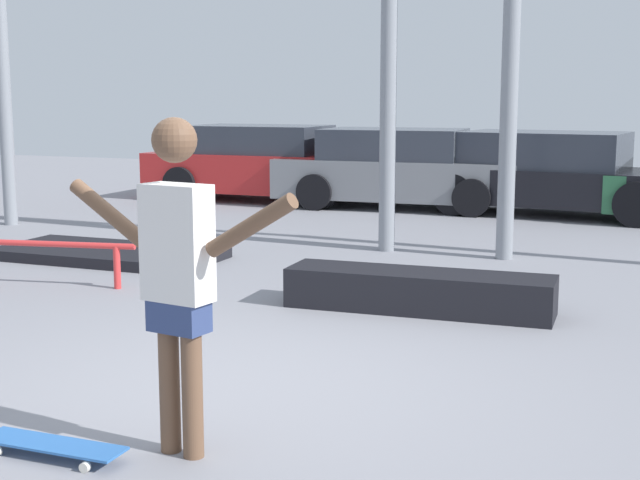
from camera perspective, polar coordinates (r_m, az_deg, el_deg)
name	(u,v)px	position (r m, az deg, el deg)	size (l,w,h in m)	color
ground_plane	(235,386)	(6.01, -5.48, -9.31)	(36.00, 36.00, 0.00)	gray
skateboarder	(178,266)	(4.69, -9.10, -1.68)	(1.46, 0.29, 1.80)	brown
skateboard	(53,445)	(5.07, -16.75, -12.46)	(0.83, 0.27, 0.08)	#2D66B2
grind_box	(419,291)	(8.02, 6.34, -3.28)	(2.38, 0.57, 0.36)	black
manual_pad	(108,254)	(10.82, -13.42, -0.85)	(2.64, 1.26, 0.12)	black
grind_rail	(34,251)	(9.46, -17.82, -0.66)	(2.14, 0.49, 0.46)	red
parked_car_red	(266,164)	(16.45, -3.48, 4.87)	(4.45, 1.96, 1.37)	red
parked_car_grey	(401,170)	(15.39, 5.18, 4.50)	(4.36, 2.08, 1.35)	slate
parked_car_black	(552,175)	(14.87, 14.61, 4.07)	(4.67, 2.23, 1.33)	black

